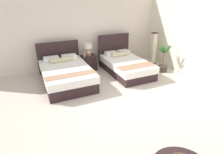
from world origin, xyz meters
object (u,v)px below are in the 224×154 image
at_px(bed_near_window, 66,74).
at_px(floor_lamp_corner, 153,48).
at_px(potted_palm, 163,64).
at_px(table_lamp, 88,49).
at_px(bed_near_corner, 125,65).
at_px(nightstand, 89,63).
at_px(vase, 85,54).

height_order(bed_near_window, floor_lamp_corner, floor_lamp_corner).
bearing_deg(bed_near_window, potted_palm, -7.34).
bearing_deg(table_lamp, bed_near_corner, -34.91).
distance_m(bed_near_window, nightstand, 1.24).
xyz_separation_m(nightstand, potted_palm, (2.38, -1.20, 0.01)).
xyz_separation_m(nightstand, floor_lamp_corner, (2.56, -0.31, 0.34)).
bearing_deg(nightstand, table_lamp, 90.00).
xyz_separation_m(floor_lamp_corner, potted_palm, (-0.18, -0.88, -0.33)).
xyz_separation_m(bed_near_corner, vase, (-1.26, 0.71, 0.34)).
bearing_deg(floor_lamp_corner, bed_near_window, -172.70).
height_order(nightstand, potted_palm, potted_palm).
distance_m(bed_near_window, potted_palm, 3.38).
bearing_deg(bed_near_corner, nightstand, 145.79).
distance_m(nightstand, vase, 0.39).
height_order(floor_lamp_corner, potted_palm, floor_lamp_corner).
bearing_deg(vase, floor_lamp_corner, -5.73).
height_order(table_lamp, floor_lamp_corner, floor_lamp_corner).
height_order(table_lamp, vase, table_lamp).
distance_m(vase, potted_palm, 2.81).
xyz_separation_m(nightstand, vase, (-0.15, -0.04, 0.35)).
bearing_deg(bed_near_corner, floor_lamp_corner, 16.90).
xyz_separation_m(bed_near_window, nightstand, (0.97, 0.76, -0.02)).
relative_size(floor_lamp_corner, potted_palm, 1.20).
relative_size(table_lamp, floor_lamp_corner, 0.36).
distance_m(bed_near_window, floor_lamp_corner, 3.58).
relative_size(bed_near_window, nightstand, 4.15).
distance_m(nightstand, table_lamp, 0.52).
distance_m(bed_near_corner, nightstand, 1.34).
bearing_deg(potted_palm, bed_near_corner, 160.80).
bearing_deg(table_lamp, vase, -158.74).
bearing_deg(floor_lamp_corner, bed_near_corner, -163.10).
relative_size(bed_near_corner, potted_palm, 2.09).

